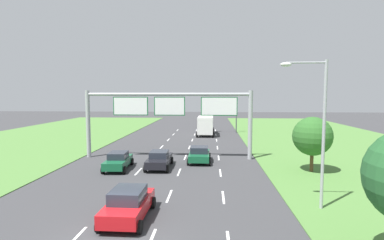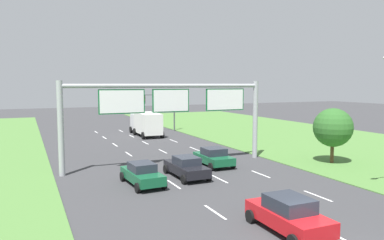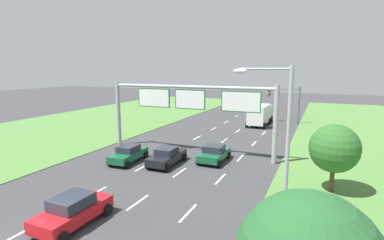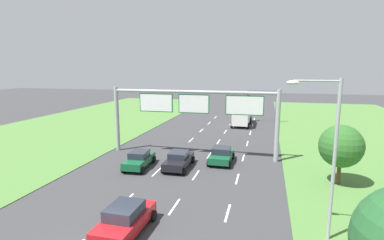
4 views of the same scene
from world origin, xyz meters
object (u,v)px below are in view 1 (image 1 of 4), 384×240
at_px(car_near_red, 199,154).
at_px(car_mid_lane, 128,204).
at_px(street_lamp, 317,121).
at_px(traffic_light_mast, 225,110).
at_px(roadside_tree_mid, 312,136).
at_px(car_far_ahead, 159,159).
at_px(sign_gantry, 170,110).
at_px(box_truck, 206,125).
at_px(car_lead_silver, 118,161).

distance_m(car_near_red, car_mid_lane, 14.01).
xyz_separation_m(car_near_red, street_lamp, (7.08, -11.60, 4.32)).
distance_m(traffic_light_mast, street_lamp, 34.63).
bearing_deg(roadside_tree_mid, car_far_ahead, 176.80).
bearing_deg(sign_gantry, box_truck, 79.46).
relative_size(car_far_ahead, traffic_light_mast, 0.81).
bearing_deg(street_lamp, box_truck, 102.28).
distance_m(car_mid_lane, car_far_ahead, 11.16).
bearing_deg(car_lead_silver, street_lamp, -34.07).
bearing_deg(car_lead_silver, car_mid_lane, -73.22).
distance_m(car_near_red, box_truck, 19.75).
distance_m(box_truck, roadside_tree_mid, 24.83).
bearing_deg(street_lamp, car_far_ahead, 139.28).
height_order(car_near_red, car_lead_silver, car_near_red).
relative_size(car_mid_lane, roadside_tree_mid, 0.92).
xyz_separation_m(car_far_ahead, roadside_tree_mid, (13.17, -0.74, 2.32)).
distance_m(car_lead_silver, car_mid_lane, 11.09).
bearing_deg(car_near_red, car_far_ahead, -144.92).
distance_m(car_far_ahead, sign_gantry, 5.88).
bearing_deg(sign_gantry, street_lamp, -52.38).
xyz_separation_m(car_lead_silver, car_mid_lane, (3.83, -10.41, 0.06)).
relative_size(car_far_ahead, sign_gantry, 0.26).
height_order(street_lamp, roadside_tree_mid, street_lamp).
xyz_separation_m(sign_gantry, roadside_tree_mid, (12.76, -4.84, -1.88)).
height_order(box_truck, sign_gantry, sign_gantry).
bearing_deg(car_far_ahead, roadside_tree_mid, -4.08).
bearing_deg(car_mid_lane, car_far_ahead, 92.05).
distance_m(car_near_red, car_far_ahead, 4.30).
distance_m(car_lead_silver, traffic_light_mast, 28.28).
bearing_deg(car_lead_silver, sign_gantry, 47.45).
height_order(sign_gantry, street_lamp, street_lamp).
height_order(car_far_ahead, roadside_tree_mid, roadside_tree_mid).
bearing_deg(car_mid_lane, car_near_red, 77.24).
relative_size(car_mid_lane, traffic_light_mast, 0.78).
distance_m(street_lamp, roadside_tree_mid, 9.00).
height_order(car_lead_silver, traffic_light_mast, traffic_light_mast).
xyz_separation_m(sign_gantry, traffic_light_mast, (6.63, 21.20, -1.09)).
xyz_separation_m(traffic_light_mast, roadside_tree_mid, (6.13, -26.04, -0.79)).
xyz_separation_m(box_truck, traffic_light_mast, (3.26, 3.10, 2.21)).
bearing_deg(street_lamp, sign_gantry, 127.62).
distance_m(car_far_ahead, street_lamp, 14.64).
relative_size(car_lead_silver, car_far_ahead, 0.97).
distance_m(car_lead_silver, roadside_tree_mid, 16.86).
height_order(car_lead_silver, sign_gantry, sign_gantry).
relative_size(car_lead_silver, traffic_light_mast, 0.78).
distance_m(traffic_light_mast, roadside_tree_mid, 26.76).
bearing_deg(traffic_light_mast, street_lamp, -84.10).
height_order(car_near_red, roadside_tree_mid, roadside_tree_mid).
xyz_separation_m(car_mid_lane, car_far_ahead, (-0.29, 11.15, -0.06)).
bearing_deg(car_far_ahead, car_lead_silver, -169.01).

